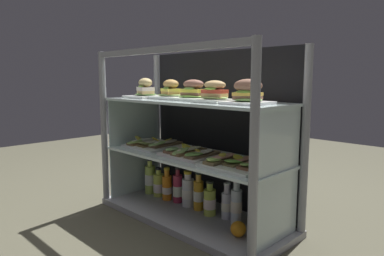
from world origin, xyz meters
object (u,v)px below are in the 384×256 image
plated_roll_sandwich_mid_left (215,94)px  open_sandwich_tray_near_right_corner (237,163)px  juice_bottle_front_right_end (167,187)px  orange_fruit_rolled_forward (254,220)px  juice_bottle_back_center (227,204)px  juice_bottle_tucked_behind (210,202)px  juice_bottle_front_second (236,205)px  plated_roll_sandwich_left_of_center (248,95)px  juice_bottle_back_left (178,188)px  orange_fruit_beside_bottles (238,229)px  juice_bottle_front_middle (188,191)px  open_sandwich_tray_mid_left (191,152)px  plated_roll_sandwich_near_right_corner (171,92)px  juice_bottle_front_left_end (159,185)px  plated_roll_sandwich_center (145,91)px  juice_bottle_front_fourth (150,179)px  orange_fruit_near_left_post (261,228)px  open_sandwich_tray_center (153,144)px  plated_roll_sandwich_near_left_corner (193,93)px  juice_bottle_back_right (198,194)px

plated_roll_sandwich_mid_left → open_sandwich_tray_near_right_corner: plated_roll_sandwich_mid_left is taller
juice_bottle_front_right_end → orange_fruit_rolled_forward: bearing=4.3°
juice_bottle_back_center → plated_roll_sandwich_mid_left: bearing=-88.5°
juice_bottle_tucked_behind → juice_bottle_front_second: bearing=3.1°
plated_roll_sandwich_left_of_center → open_sandwich_tray_near_right_corner: bearing=-176.4°
juice_bottle_back_left → orange_fruit_beside_bottles: juice_bottle_back_left is taller
juice_bottle_front_right_end → orange_fruit_rolled_forward: size_ratio=2.82×
orange_fruit_beside_bottles → juice_bottle_front_middle: bearing=165.9°
open_sandwich_tray_mid_left → orange_fruit_rolled_forward: open_sandwich_tray_mid_left is taller
plated_roll_sandwich_near_right_corner → plated_roll_sandwich_mid_left: plated_roll_sandwich_near_right_corner is taller
plated_roll_sandwich_left_of_center → juice_bottle_front_left_end: size_ratio=1.04×
open_sandwich_tray_near_right_corner → juice_bottle_front_right_end: bearing=173.3°
open_sandwich_tray_near_right_corner → orange_fruit_beside_bottles: size_ratio=4.03×
open_sandwich_tray_mid_left → juice_bottle_front_left_end: 0.46m
plated_roll_sandwich_center → juice_bottle_back_center: plated_roll_sandwich_center is taller
open_sandwich_tray_near_right_corner → juice_bottle_back_center: (-0.14, 0.10, -0.27)m
juice_bottle_tucked_behind → orange_fruit_beside_bottles: 0.30m
plated_roll_sandwich_mid_left → juice_bottle_front_fourth: (-0.63, 0.08, -0.57)m
open_sandwich_tray_near_right_corner → orange_fruit_near_left_post: size_ratio=3.72×
plated_roll_sandwich_center → open_sandwich_tray_mid_left: bearing=0.8°
plated_roll_sandwich_left_of_center → juice_bottle_front_left_end: 0.95m
plated_roll_sandwich_center → orange_fruit_rolled_forward: 0.98m
plated_roll_sandwich_near_right_corner → juice_bottle_tucked_behind: plated_roll_sandwich_near_right_corner is taller
plated_roll_sandwich_mid_left → open_sandwich_tray_center: (-0.53, 0.04, -0.32)m
plated_roll_sandwich_near_right_corner → plated_roll_sandwich_left_of_center: bearing=-4.5°
open_sandwich_tray_center → orange_fruit_near_left_post: open_sandwich_tray_center is taller
plated_roll_sandwich_near_left_corner → juice_bottle_front_right_end: 0.64m
plated_roll_sandwich_near_right_corner → juice_bottle_back_center: bearing=7.9°
plated_roll_sandwich_near_right_corner → open_sandwich_tray_near_right_corner: plated_roll_sandwich_near_right_corner is taller
juice_bottle_back_center → plated_roll_sandwich_near_left_corner: bearing=-164.0°
plated_roll_sandwich_near_right_corner → juice_bottle_front_fourth: (-0.24, 0.03, -0.57)m
plated_roll_sandwich_near_left_corner → orange_fruit_rolled_forward: 0.73m
plated_roll_sandwich_center → juice_bottle_front_left_end: size_ratio=1.10×
plated_roll_sandwich_center → orange_fruit_beside_bottles: 0.98m
open_sandwich_tray_near_right_corner → juice_bottle_front_right_end: open_sandwich_tray_near_right_corner is taller
open_sandwich_tray_near_right_corner → juice_bottle_back_left: bearing=170.5°
juice_bottle_tucked_behind → orange_fruit_rolled_forward: 0.27m
plated_roll_sandwich_mid_left → juice_bottle_front_middle: (-0.28, 0.09, -0.58)m
orange_fruit_beside_bottles → open_sandwich_tray_center: bearing=175.4°
juice_bottle_back_center → orange_fruit_near_left_post: juice_bottle_back_center is taller
plated_roll_sandwich_near_right_corner → juice_bottle_back_right: size_ratio=0.93×
plated_roll_sandwich_near_right_corner → juice_bottle_back_left: bearing=70.8°
juice_bottle_front_second → orange_fruit_rolled_forward: size_ratio=3.28×
juice_bottle_back_right → open_sandwich_tray_mid_left: bearing=-78.7°
plated_roll_sandwich_left_of_center → open_sandwich_tray_center: (-0.72, 0.02, -0.32)m
juice_bottle_front_fourth → open_sandwich_tray_mid_left: bearing=-8.0°
juice_bottle_front_second → juice_bottle_front_left_end: bearing=-179.6°
plated_roll_sandwich_left_of_center → juice_bottle_front_right_end: size_ratio=0.95×
plated_roll_sandwich_near_right_corner → plated_roll_sandwich_left_of_center: plated_roll_sandwich_left_of_center is taller
plated_roll_sandwich_left_of_center → open_sandwich_tray_center: bearing=178.1°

